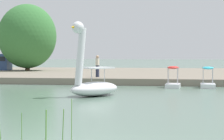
{
  "coord_description": "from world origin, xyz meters",
  "views": [
    {
      "loc": [
        2.59,
        -9.12,
        2.27
      ],
      "look_at": [
        -1.51,
        16.06,
        1.36
      ],
      "focal_mm": 67.9,
      "sensor_mm": 36.0,
      "label": 1
    }
  ],
  "objects_px": {
    "tree_willow_near_path": "(27,36)",
    "person_on_path": "(97,65)",
    "pedal_boat_red": "(173,81)",
    "swan_boat": "(92,81)",
    "pedal_boat_cyan": "(208,82)"
  },
  "relations": [
    {
      "from": "swan_boat",
      "to": "tree_willow_near_path",
      "type": "height_order",
      "value": "tree_willow_near_path"
    },
    {
      "from": "tree_willow_near_path",
      "to": "person_on_path",
      "type": "bearing_deg",
      "value": -49.72
    },
    {
      "from": "tree_willow_near_path",
      "to": "swan_boat",
      "type": "bearing_deg",
      "value": -61.7
    },
    {
      "from": "pedal_boat_red",
      "to": "person_on_path",
      "type": "relative_size",
      "value": 1.01
    },
    {
      "from": "swan_boat",
      "to": "pedal_boat_red",
      "type": "distance_m",
      "value": 8.17
    },
    {
      "from": "swan_boat",
      "to": "person_on_path",
      "type": "xyz_separation_m",
      "value": [
        -1.78,
        10.43,
        0.63
      ]
    },
    {
      "from": "pedal_boat_red",
      "to": "pedal_boat_cyan",
      "type": "distance_m",
      "value": 2.39
    },
    {
      "from": "swan_boat",
      "to": "person_on_path",
      "type": "relative_size",
      "value": 2.33
    },
    {
      "from": "pedal_boat_cyan",
      "to": "person_on_path",
      "type": "relative_size",
      "value": 1.02
    },
    {
      "from": "pedal_boat_red",
      "to": "pedal_boat_cyan",
      "type": "bearing_deg",
      "value": 3.58
    },
    {
      "from": "pedal_boat_red",
      "to": "pedal_boat_cyan",
      "type": "relative_size",
      "value": 0.99
    },
    {
      "from": "pedal_boat_red",
      "to": "tree_willow_near_path",
      "type": "bearing_deg",
      "value": 136.19
    },
    {
      "from": "tree_willow_near_path",
      "to": "person_on_path",
      "type": "distance_m",
      "value": 16.55
    },
    {
      "from": "swan_boat",
      "to": "pedal_boat_red",
      "type": "height_order",
      "value": "swan_boat"
    },
    {
      "from": "person_on_path",
      "to": "swan_boat",
      "type": "bearing_deg",
      "value": -80.31
    }
  ]
}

